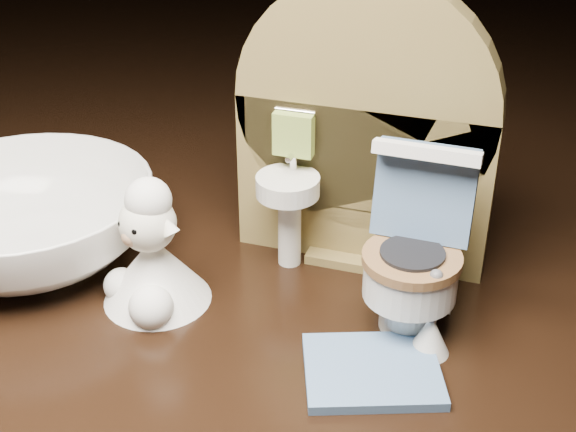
# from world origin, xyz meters

# --- Properties ---
(backdrop_panel) EXTENTS (0.13, 0.05, 0.15)m
(backdrop_panel) POSITION_xyz_m (-0.00, 0.06, 0.07)
(backdrop_panel) COLOR olive
(backdrop_panel) RESTS_ON ground
(toy_toilet) EXTENTS (0.05, 0.06, 0.09)m
(toy_toilet) POSITION_xyz_m (0.04, 0.02, 0.03)
(toy_toilet) COLOR white
(toy_toilet) RESTS_ON ground
(bath_mat) EXTENTS (0.07, 0.06, 0.00)m
(bath_mat) POSITION_xyz_m (0.03, -0.03, 0.00)
(bath_mat) COLOR #4F709A
(bath_mat) RESTS_ON ground
(toilet_brush) EXTENTS (0.02, 0.02, 0.04)m
(toilet_brush) POSITION_xyz_m (0.05, -0.00, 0.01)
(toilet_brush) COLOR white
(toilet_brush) RESTS_ON ground
(plush_lamb) EXTENTS (0.05, 0.05, 0.07)m
(plush_lamb) POSITION_xyz_m (-0.08, -0.01, 0.02)
(plush_lamb) COLOR white
(plush_lamb) RESTS_ON ground
(ceramic_bowl) EXTENTS (0.17, 0.17, 0.04)m
(ceramic_bowl) POSITION_xyz_m (-0.17, 0.01, 0.02)
(ceramic_bowl) COLOR white
(ceramic_bowl) RESTS_ON ground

